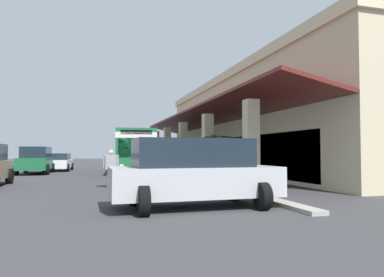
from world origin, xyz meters
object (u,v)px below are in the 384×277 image
(parked_sedan_white, at_px, (59,162))
(parked_suv_silver, at_px, (194,172))
(pedestrian, at_px, (111,166))
(potted_palm, at_px, (217,169))
(transit_bus, at_px, (134,149))
(parked_suv_green, at_px, (36,160))

(parked_sedan_white, bearing_deg, parked_suv_silver, 14.51)
(pedestrian, bearing_deg, potted_palm, 113.67)
(transit_bus, relative_size, pedestrian, 6.72)
(transit_bus, relative_size, parked_suv_green, 2.36)
(transit_bus, height_order, pedestrian, transit_bus)
(parked_suv_green, relative_size, potted_palm, 1.87)
(parked_suv_green, xyz_separation_m, potted_palm, (9.35, 10.72, -0.40))
(parked_suv_silver, bearing_deg, pedestrian, -161.52)
(parked_suv_silver, bearing_deg, transit_bus, 179.46)
(parked_suv_green, xyz_separation_m, pedestrian, (11.94, 4.81, -0.06))
(parked_sedan_white, height_order, parked_suv_silver, parked_suv_silver)
(parked_sedan_white, xyz_separation_m, potted_palm, (13.02, 9.49, -0.13))
(parked_sedan_white, xyz_separation_m, pedestrian, (15.61, 3.57, 0.20))
(potted_palm, bearing_deg, parked_suv_green, -131.10)
(potted_palm, bearing_deg, parked_sedan_white, -143.93)
(parked_sedan_white, relative_size, pedestrian, 2.65)
(pedestrian, xyz_separation_m, potted_palm, (-2.59, 5.91, -0.33))
(transit_bus, bearing_deg, parked_suv_silver, -0.54)
(transit_bus, distance_m, parked_suv_silver, 17.66)
(parked_suv_green, bearing_deg, parked_sedan_white, 161.43)
(transit_bus, xyz_separation_m, parked_sedan_white, (-4.13, -5.80, -1.10))
(parked_suv_silver, height_order, potted_palm, potted_palm)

